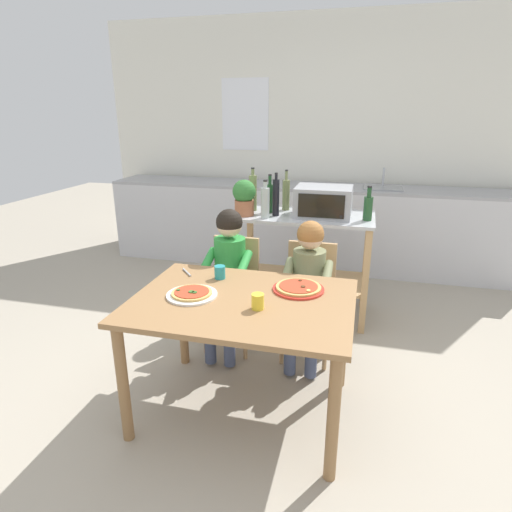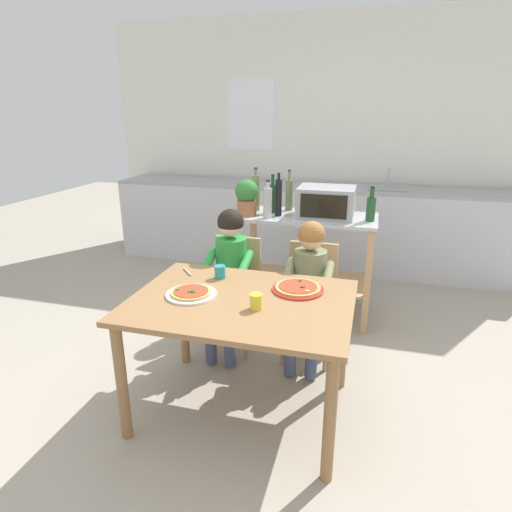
% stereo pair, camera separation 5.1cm
% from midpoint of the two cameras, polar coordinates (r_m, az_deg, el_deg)
% --- Properties ---
extents(ground_plane, '(12.05, 12.05, 0.00)m').
position_cam_midpoint_polar(ground_plane, '(3.72, 3.08, -8.36)').
color(ground_plane, '#A89E8C').
extents(back_wall_tiled, '(5.00, 0.13, 2.70)m').
position_cam_midpoint_polar(back_wall_tiled, '(5.17, 7.53, 14.82)').
color(back_wall_tiled, white).
rests_on(back_wall_tiled, ground).
extents(kitchen_counter, '(4.50, 0.60, 1.11)m').
position_cam_midpoint_polar(kitchen_counter, '(4.91, 6.54, 4.07)').
color(kitchen_counter, silver).
rests_on(kitchen_counter, ground).
extents(kitchen_island_cart, '(1.14, 0.60, 0.88)m').
position_cam_midpoint_polar(kitchen_island_cart, '(3.64, 5.85, 1.09)').
color(kitchen_island_cart, '#B7BABF').
rests_on(kitchen_island_cart, ground).
extents(toaster_oven, '(0.44, 0.37, 0.24)m').
position_cam_midpoint_polar(toaster_oven, '(3.50, 8.56, 7.18)').
color(toaster_oven, '#999BA0').
rests_on(toaster_oven, kitchen_island_cart).
extents(bottle_brown_beer, '(0.07, 0.07, 0.30)m').
position_cam_midpoint_polar(bottle_brown_beer, '(3.40, 0.80, 7.18)').
color(bottle_brown_beer, '#ADB7B2').
rests_on(bottle_brown_beer, kitchen_island_cart).
extents(bottle_slim_sauce, '(0.07, 0.07, 0.27)m').
position_cam_midpoint_polar(bottle_slim_sauce, '(3.44, 14.28, 6.34)').
color(bottle_slim_sauce, '#1E4723').
rests_on(bottle_slim_sauce, kitchen_island_cart).
extents(bottle_dark_olive_oil, '(0.06, 0.06, 0.34)m').
position_cam_midpoint_polar(bottle_dark_olive_oil, '(3.70, 3.62, 8.21)').
color(bottle_dark_olive_oil, olive).
rests_on(bottle_dark_olive_oil, kitchen_island_cart).
extents(bottle_squat_spirits, '(0.07, 0.07, 0.32)m').
position_cam_midpoint_polar(bottle_squat_spirits, '(3.60, 1.44, 7.80)').
color(bottle_squat_spirits, '#1E4723').
rests_on(bottle_squat_spirits, kitchen_island_cart).
extents(bottle_tall_green_wine, '(0.05, 0.05, 0.35)m').
position_cam_midpoint_polar(bottle_tall_green_wine, '(3.48, 2.24, 7.85)').
color(bottle_tall_green_wine, black).
rests_on(bottle_tall_green_wine, kitchen_island_cart).
extents(bottle_clear_vinegar, '(0.07, 0.07, 0.36)m').
position_cam_midpoint_polar(bottle_clear_vinegar, '(3.67, -0.83, 8.48)').
color(bottle_clear_vinegar, olive).
rests_on(bottle_clear_vinegar, kitchen_island_cart).
extents(potted_herb_plant, '(0.19, 0.19, 0.29)m').
position_cam_midpoint_polar(potted_herb_plant, '(3.49, -2.01, 7.91)').
color(potted_herb_plant, '#9E5B3D').
rests_on(potted_herb_plant, kitchen_island_cart).
extents(dining_table, '(1.21, 0.89, 0.72)m').
position_cam_midpoint_polar(dining_table, '(2.40, -2.40, -7.94)').
color(dining_table, olive).
rests_on(dining_table, ground).
extents(dining_chair_left, '(0.36, 0.36, 0.81)m').
position_cam_midpoint_polar(dining_chair_left, '(3.17, -3.52, -3.83)').
color(dining_chair_left, tan).
rests_on(dining_chair_left, ground).
extents(dining_chair_right, '(0.36, 0.36, 0.81)m').
position_cam_midpoint_polar(dining_chair_right, '(3.06, 6.61, -4.78)').
color(dining_chair_right, tan).
rests_on(dining_chair_right, ground).
extents(child_in_green_shirt, '(0.32, 0.42, 1.04)m').
position_cam_midpoint_polar(child_in_green_shirt, '(2.99, -4.29, -1.37)').
color(child_in_green_shirt, '#424C6B').
rests_on(child_in_green_shirt, ground).
extents(child_in_olive_shirt, '(0.32, 0.42, 0.99)m').
position_cam_midpoint_polar(child_in_olive_shirt, '(2.88, 6.38, -2.83)').
color(child_in_olive_shirt, '#424C6B').
rests_on(child_in_olive_shirt, ground).
extents(pizza_plate_white, '(0.28, 0.28, 0.03)m').
position_cam_midpoint_polar(pizza_plate_white, '(2.42, -9.14, -5.00)').
color(pizza_plate_white, white).
rests_on(pizza_plate_white, dining_table).
extents(pizza_plate_red_rimmed, '(0.30, 0.30, 0.03)m').
position_cam_midpoint_polar(pizza_plate_red_rimmed, '(2.47, 5.08, -4.27)').
color(pizza_plate_red_rimmed, red).
rests_on(pizza_plate_red_rimmed, dining_table).
extents(drinking_cup_teal, '(0.07, 0.07, 0.08)m').
position_cam_midpoint_polar(drinking_cup_teal, '(2.63, -5.39, -2.17)').
color(drinking_cup_teal, teal).
rests_on(drinking_cup_teal, dining_table).
extents(drinking_cup_yellow, '(0.07, 0.07, 0.08)m').
position_cam_midpoint_polar(drinking_cup_yellow, '(2.22, -0.42, -6.08)').
color(drinking_cup_yellow, yellow).
rests_on(drinking_cup_yellow, dining_table).
extents(serving_spoon, '(0.10, 0.11, 0.01)m').
position_cam_midpoint_polar(serving_spoon, '(2.75, -9.72, -2.15)').
color(serving_spoon, '#B7BABF').
rests_on(serving_spoon, dining_table).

